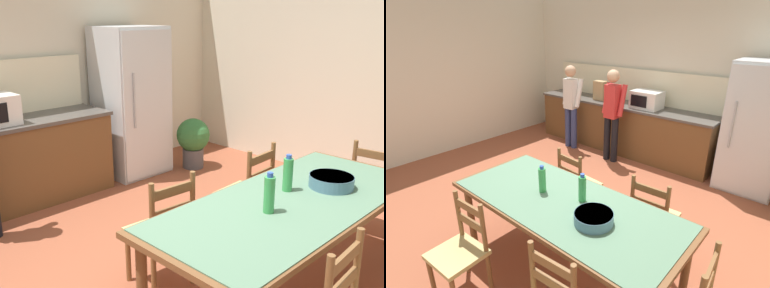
# 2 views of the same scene
# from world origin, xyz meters

# --- Properties ---
(wall_right) EXTENTS (0.12, 5.20, 2.90)m
(wall_right) POSITION_xyz_m (3.26, 0.00, 1.45)
(wall_right) COLOR beige
(wall_right) RESTS_ON ground
(refrigerator) EXTENTS (0.77, 0.73, 1.85)m
(refrigerator) POSITION_xyz_m (1.50, 2.19, 0.92)
(refrigerator) COLOR silver
(refrigerator) RESTS_ON ground
(dining_table) EXTENTS (2.25, 0.97, 0.78)m
(dining_table) POSITION_xyz_m (0.60, -0.76, 0.71)
(dining_table) COLOR brown
(dining_table) RESTS_ON ground
(bottle_near_centre) EXTENTS (0.07, 0.07, 0.27)m
(bottle_near_centre) POSITION_xyz_m (0.32, -0.76, 0.90)
(bottle_near_centre) COLOR green
(bottle_near_centre) RESTS_ON dining_table
(bottle_off_centre) EXTENTS (0.07, 0.07, 0.27)m
(bottle_off_centre) POSITION_xyz_m (0.72, -0.64, 0.90)
(bottle_off_centre) COLOR green
(bottle_off_centre) RESTS_ON dining_table
(serving_bowl) EXTENTS (0.32, 0.32, 0.09)m
(serving_bowl) POSITION_xyz_m (1.00, -0.83, 0.83)
(serving_bowl) COLOR slate
(serving_bowl) RESTS_ON dining_table
(chair_side_far_left) EXTENTS (0.45, 0.44, 0.91)m
(chair_side_far_left) POSITION_xyz_m (0.09, 0.01, 0.44)
(chair_side_far_left) COLOR brown
(chair_side_far_left) RESTS_ON ground
(chair_head_end) EXTENTS (0.44, 0.46, 0.91)m
(chair_head_end) POSITION_xyz_m (2.02, -0.76, 0.44)
(chair_head_end) COLOR brown
(chair_head_end) RESTS_ON ground
(chair_side_far_right) EXTENTS (0.44, 0.42, 0.91)m
(chair_side_far_right) POSITION_xyz_m (1.11, 0.01, 0.44)
(chair_side_far_right) COLOR brown
(chair_side_far_right) RESTS_ON ground
(potted_plant) EXTENTS (0.44, 0.44, 0.67)m
(potted_plant) POSITION_xyz_m (2.17, 1.76, 0.39)
(potted_plant) COLOR #4C4C51
(potted_plant) RESTS_ON ground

